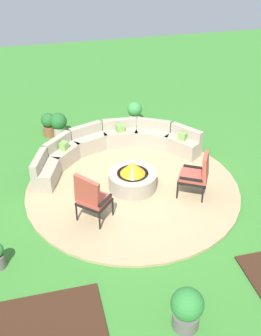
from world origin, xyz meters
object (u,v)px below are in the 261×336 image
object	(u,v)px
fire_pit	(133,178)
potted_plant_2	(187,308)
lounge_chair_front_right	(197,174)
potted_plant_4	(49,124)
lounge_chair_front_left	(91,197)
potted_plant_0	(59,123)
potted_plant_1	(135,111)
curved_stone_bench	(111,146)

from	to	relation	value
fire_pit	potted_plant_2	world-z (taller)	potted_plant_2
lounge_chair_front_right	potted_plant_4	size ratio (longest dim) A/B	1.54
lounge_chair_front_left	potted_plant_0	world-z (taller)	lounge_chair_front_left
fire_pit	lounge_chair_front_right	xyz separation A→B (m)	(1.28, -0.59, 0.29)
lounge_chair_front_left	lounge_chair_front_right	xyz separation A→B (m)	(2.35, 0.33, -0.04)
lounge_chair_front_left	lounge_chair_front_right	distance (m)	2.37
fire_pit	lounge_chair_front_left	distance (m)	1.45
lounge_chair_front_left	potted_plant_1	bearing A→B (deg)	108.00
fire_pit	potted_plant_2	bearing A→B (deg)	-91.57
lounge_chair_front_right	potted_plant_0	size ratio (longest dim) A/B	1.53
lounge_chair_front_right	potted_plant_1	bearing A→B (deg)	35.65
curved_stone_bench	potted_plant_0	xyz separation A→B (m)	(-1.15, 1.50, 0.05)
lounge_chair_front_right	potted_plant_2	world-z (taller)	lounge_chair_front_right
lounge_chair_front_right	potted_plant_1	distance (m)	3.88
lounge_chair_front_right	potted_plant_2	distance (m)	3.37
curved_stone_bench	lounge_chair_front_left	world-z (taller)	lounge_chair_front_left
curved_stone_bench	lounge_chair_front_left	bearing A→B (deg)	-110.12
potted_plant_1	curved_stone_bench	bearing A→B (deg)	-121.45
curved_stone_bench	lounge_chair_front_left	xyz separation A→B (m)	(-0.88, -2.39, 0.31)
potted_plant_2	potted_plant_4	distance (m)	6.88
lounge_chair_front_right	potted_plant_1	world-z (taller)	lounge_chair_front_right
curved_stone_bench	potted_plant_1	distance (m)	2.09
lounge_chair_front_left	potted_plant_2	size ratio (longest dim) A/B	1.56
lounge_chair_front_right	potted_plant_0	world-z (taller)	lounge_chair_front_right
fire_pit	curved_stone_bench	xyz separation A→B (m)	(-0.20, 1.48, 0.02)
fire_pit	curved_stone_bench	size ratio (longest dim) A/B	0.25
lounge_chair_front_left	potted_plant_4	world-z (taller)	lounge_chair_front_left
lounge_chair_front_right	potted_plant_1	xyz separation A→B (m)	(-0.38, 3.85, -0.24)
potted_plant_0	potted_plant_1	xyz separation A→B (m)	(2.24, 0.29, -0.02)
fire_pit	potted_plant_0	distance (m)	3.26
fire_pit	potted_plant_1	distance (m)	3.38
curved_stone_bench	potted_plant_0	size ratio (longest dim) A/B	6.30
potted_plant_1	potted_plant_4	size ratio (longest dim) A/B	0.96
lounge_chair_front_left	lounge_chair_front_right	size ratio (longest dim) A/B	1.13
potted_plant_2	potted_plant_0	bearing A→B (deg)	100.63
fire_pit	potted_plant_1	bearing A→B (deg)	74.68
lounge_chair_front_left	potted_plant_4	size ratio (longest dim) A/B	1.73
potted_plant_1	potted_plant_4	xyz separation A→B (m)	(-2.51, -0.21, 0.00)
lounge_chair_front_left	lounge_chair_front_right	world-z (taller)	lounge_chair_front_left
potted_plant_0	potted_plant_2	xyz separation A→B (m)	(1.24, -6.63, 0.02)
potted_plant_2	fire_pit	bearing A→B (deg)	88.43
lounge_chair_front_right	potted_plant_0	bearing A→B (deg)	66.30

